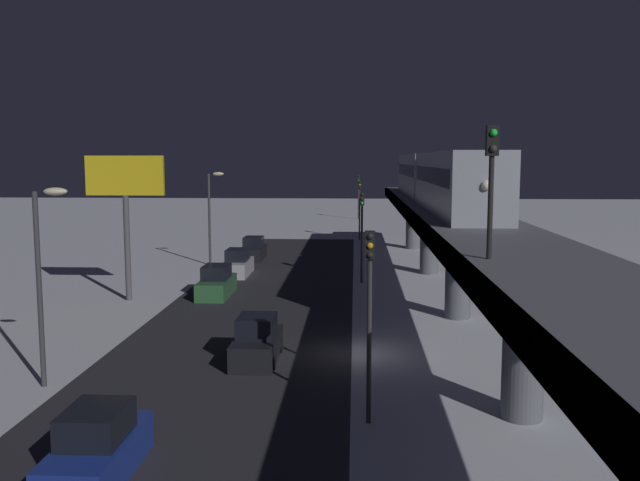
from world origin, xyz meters
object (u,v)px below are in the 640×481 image
(traffic_light_near, at_px, (370,299))
(commercial_billboard, at_px, (125,190))
(traffic_light_distant, at_px, (358,190))
(sedan_black, at_px, (257,343))
(sedan_silver, at_px, (238,264))
(sedan_blue, at_px, (97,449))
(traffic_light_far, at_px, (360,201))
(rail_signal, at_px, (492,169))
(sedan_black_2, at_px, (254,250))
(sedan_green, at_px, (217,283))
(traffic_light_mid, at_px, (362,224))
(subway_train, at_px, (436,177))

(traffic_light_near, distance_m, commercial_billboard, 23.95)
(traffic_light_near, xyz_separation_m, traffic_light_distant, (0.00, -76.59, 0.00))
(sedan_black, xyz_separation_m, sedan_silver, (4.60, -21.61, 0.01))
(sedan_black, distance_m, sedan_blue, 11.34)
(sedan_black, distance_m, traffic_light_far, 44.70)
(rail_signal, height_order, sedan_silver, rail_signal)
(sedan_black_2, bearing_deg, traffic_light_near, 104.35)
(sedan_blue, height_order, traffic_light_far, traffic_light_far)
(sedan_black, xyz_separation_m, commercial_billboard, (9.77, -12.17, 6.04))
(sedan_black, relative_size, traffic_light_far, 0.65)
(sedan_green, xyz_separation_m, traffic_light_mid, (-9.30, -5.02, 3.40))
(rail_signal, height_order, sedan_black, rail_signal)
(sedan_silver, xyz_separation_m, traffic_light_distant, (-9.30, -48.24, 3.40))
(traffic_light_far, height_order, traffic_light_distant, same)
(sedan_black_2, distance_m, traffic_light_near, 37.68)
(sedan_blue, distance_m, sedan_silver, 32.65)
(traffic_light_distant, bearing_deg, traffic_light_near, 90.00)
(sedan_green, distance_m, traffic_light_near, 22.77)
(traffic_light_mid, distance_m, commercial_billboard, 16.13)
(traffic_light_distant, xyz_separation_m, commercial_billboard, (14.47, 57.69, 2.63))
(subway_train, xyz_separation_m, sedan_black_2, (14.48, -9.96, -6.67))
(subway_train, relative_size, traffic_light_far, 5.76)
(sedan_black_2, bearing_deg, rail_signal, 108.96)
(sedan_green, relative_size, traffic_light_distant, 0.74)
(rail_signal, distance_m, traffic_light_mid, 27.20)
(rail_signal, relative_size, traffic_light_far, 0.62)
(sedan_green, relative_size, traffic_light_far, 0.74)
(sedan_black, relative_size, sedan_black_2, 0.89)
(sedan_silver, height_order, traffic_light_far, traffic_light_far)
(rail_signal, xyz_separation_m, sedan_green, (12.87, -21.61, -7.61))
(sedan_green, xyz_separation_m, commercial_billboard, (5.17, 1.61, 6.03))
(sedan_green, bearing_deg, traffic_light_far, -106.93)
(sedan_black, distance_m, sedan_green, 14.52)
(sedan_black, xyz_separation_m, traffic_light_mid, (-4.70, -18.80, 3.41))
(traffic_light_far, bearing_deg, commercial_billboard, 65.78)
(rail_signal, height_order, sedan_blue, rail_signal)
(sedan_black_2, xyz_separation_m, traffic_light_near, (-9.30, 36.35, 3.40))
(subway_train, height_order, commercial_billboard, subway_train)
(subway_train, bearing_deg, sedan_green, 22.13)
(traffic_light_distant, bearing_deg, traffic_light_far, 90.00)
(sedan_silver, relative_size, commercial_billboard, 0.52)
(traffic_light_near, xyz_separation_m, commercial_billboard, (14.47, -18.90, 2.63))
(sedan_green, distance_m, commercial_billboard, 8.10)
(subway_train, xyz_separation_m, sedan_blue, (12.68, 30.65, -6.67))
(commercial_billboard, bearing_deg, subway_train, -159.12)
(sedan_blue, height_order, traffic_light_mid, traffic_light_mid)
(sedan_green, height_order, traffic_light_far, traffic_light_far)
(sedan_black, relative_size, commercial_billboard, 0.47)
(subway_train, height_order, sedan_black, subway_train)
(subway_train, distance_m, sedan_black, 22.99)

